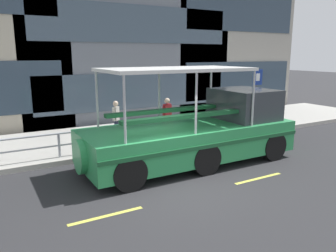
% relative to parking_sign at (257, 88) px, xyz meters
% --- Properties ---
extents(ground_plane, '(120.00, 120.00, 0.00)m').
position_rel_parking_sign_xyz_m(ground_plane, '(-7.32, -4.13, -2.06)').
color(ground_plane, '#2B2B2D').
extents(sidewalk, '(32.00, 4.80, 0.18)m').
position_rel_parking_sign_xyz_m(sidewalk, '(-7.32, 1.47, -1.97)').
color(sidewalk, '#A8A59E').
rests_on(sidewalk, ground_plane).
extents(curb_edge, '(32.00, 0.18, 0.18)m').
position_rel_parking_sign_xyz_m(curb_edge, '(-7.32, -1.02, -1.97)').
color(curb_edge, '#B2ADA3').
rests_on(curb_edge, ground_plane).
extents(lane_centreline, '(25.80, 0.12, 0.01)m').
position_rel_parking_sign_xyz_m(lane_centreline, '(-7.32, -5.26, -2.06)').
color(lane_centreline, '#DBD64C').
rests_on(lane_centreline, ground_plane).
extents(curb_guardrail, '(11.81, 0.09, 0.87)m').
position_rel_parking_sign_xyz_m(curb_guardrail, '(-5.87, -0.68, -1.29)').
color(curb_guardrail, '#9EA0A8').
rests_on(curb_guardrail, sidewalk).
extents(parking_sign, '(0.60, 0.12, 2.77)m').
position_rel_parking_sign_xyz_m(parking_sign, '(0.00, 0.00, 0.00)').
color(parking_sign, '#4C4F54').
rests_on(parking_sign, sidewalk).
extents(duck_tour_boat, '(9.15, 2.69, 3.26)m').
position_rel_parking_sign_xyz_m(duck_tour_boat, '(-5.41, -2.99, -1.01)').
color(duck_tour_boat, '#2D9351').
rests_on(duck_tour_boat, ground_plane).
extents(pedestrian_near_bow, '(0.29, 0.43, 1.60)m').
position_rel_parking_sign_xyz_m(pedestrian_near_bow, '(-2.40, 0.44, -0.91)').
color(pedestrian_near_bow, black).
rests_on(pedestrian_near_bow, sidewalk).
extents(pedestrian_mid_left, '(0.48, 0.24, 1.70)m').
position_rel_parking_sign_xyz_m(pedestrian_mid_left, '(-5.14, -0.05, -0.86)').
color(pedestrian_mid_left, '#1E2338').
rests_on(pedestrian_mid_left, sidewalk).
extents(pedestrian_mid_right, '(0.36, 0.34, 1.62)m').
position_rel_parking_sign_xyz_m(pedestrian_mid_right, '(-7.15, 0.71, -0.90)').
color(pedestrian_mid_right, '#1E2338').
rests_on(pedestrian_mid_right, sidewalk).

